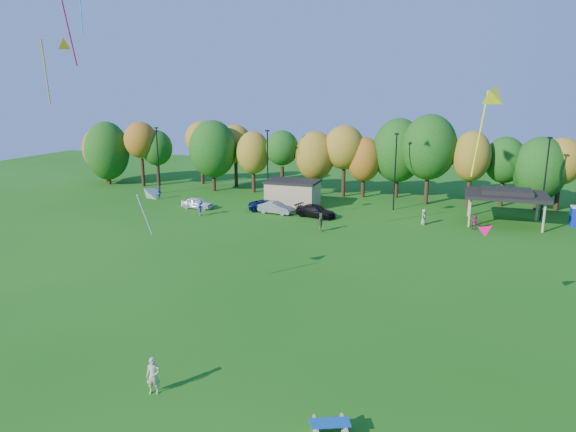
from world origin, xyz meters
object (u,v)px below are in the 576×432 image
(car_b, at_px, (276,208))
(car_a, at_px, (197,203))
(picnic_table, at_px, (330,429))
(kite_flyer, at_px, (153,376))
(car_c, at_px, (268,205))
(car_d, at_px, (316,211))

(car_b, bearing_deg, car_a, 100.90)
(picnic_table, bearing_deg, car_b, 89.59)
(car_a, bearing_deg, kite_flyer, -153.34)
(kite_flyer, relative_size, car_c, 0.40)
(car_c, bearing_deg, car_d, -119.78)
(picnic_table, bearing_deg, car_c, 90.80)
(picnic_table, relative_size, car_b, 0.49)
(car_b, bearing_deg, kite_flyer, -161.10)
(picnic_table, relative_size, kite_flyer, 1.12)
(car_a, relative_size, car_c, 0.87)
(car_a, height_order, car_b, car_b)
(car_a, bearing_deg, car_c, -78.13)
(car_a, distance_m, car_d, 14.75)
(car_c, bearing_deg, car_b, -145.66)
(car_c, xyz_separation_m, car_d, (6.25, -1.30, 0.05))
(picnic_table, distance_m, car_d, 37.86)
(picnic_table, bearing_deg, car_d, 82.95)
(car_b, bearing_deg, car_d, -84.58)
(kite_flyer, xyz_separation_m, car_a, (-16.82, 35.61, -0.23))
(car_a, relative_size, car_d, 0.83)
(car_b, bearing_deg, car_c, 60.40)
(picnic_table, distance_m, car_b, 39.71)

